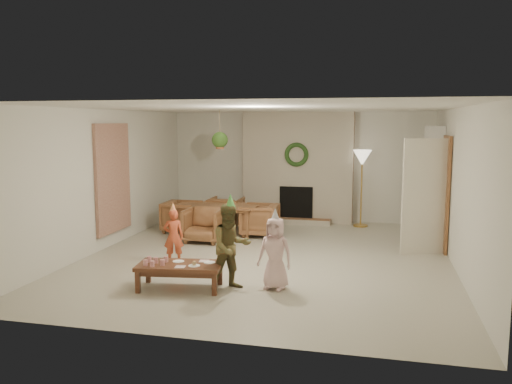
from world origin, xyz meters
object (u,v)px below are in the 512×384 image
(dining_chair_far, at_px, (226,212))
(dining_table, at_px, (216,219))
(child_red, at_px, (174,236))
(child_pink, at_px, (275,253))
(coffee_table_top, at_px, (180,266))
(dining_chair_near, at_px, (204,225))
(dining_chair_right, at_px, (260,220))
(child_plaid, at_px, (231,247))
(dining_chair_left, at_px, (182,216))

(dining_chair_far, bearing_deg, dining_table, 90.00)
(child_red, relative_size, child_pink, 0.89)
(dining_chair_far, xyz_separation_m, coffee_table_top, (0.60, -4.24, 0.00))
(dining_chair_near, height_order, dining_chair_right, same)
(dining_chair_far, xyz_separation_m, child_red, (0.02, -3.05, 0.12))
(child_plaid, bearing_deg, child_red, 105.02)
(dining_table, relative_size, dining_chair_far, 2.34)
(dining_chair_near, distance_m, child_red, 1.58)
(dining_chair_near, bearing_deg, child_plaid, -63.80)
(coffee_table_top, xyz_separation_m, child_pink, (1.27, 0.31, 0.17))
(coffee_table_top, xyz_separation_m, child_red, (-0.57, 1.19, 0.12))
(child_red, bearing_deg, dining_chair_right, -132.13)
(dining_table, height_order, child_pink, child_pink)
(dining_chair_right, bearing_deg, child_red, -21.23)
(dining_table, xyz_separation_m, child_plaid, (1.28, -3.35, 0.30))
(coffee_table_top, distance_m, child_red, 1.33)
(child_red, bearing_deg, child_pink, 133.54)
(dining_chair_far, height_order, coffee_table_top, dining_chair_far)
(dining_chair_left, xyz_separation_m, coffee_table_top, (1.34, -3.50, 0.00))
(dining_chair_left, height_order, coffee_table_top, dining_chair_left)
(dining_chair_far, height_order, child_plaid, child_plaid)
(coffee_table_top, distance_m, child_pink, 1.32)
(dining_chair_near, height_order, child_plaid, child_plaid)
(dining_chair_near, xyz_separation_m, child_red, (0.02, -1.57, 0.12))
(dining_chair_right, height_order, child_pink, child_pink)
(dining_chair_far, distance_m, dining_chair_right, 1.18)
(dining_table, relative_size, coffee_table_top, 1.47)
(dining_chair_right, height_order, coffee_table_top, dining_chair_right)
(dining_chair_far, distance_m, child_plaid, 4.29)
(dining_chair_left, bearing_deg, dining_chair_near, -135.00)
(dining_chair_right, bearing_deg, dining_table, -90.00)
(dining_chair_near, bearing_deg, dining_chair_far, 90.00)
(dining_chair_near, distance_m, child_pink, 3.09)
(child_plaid, bearing_deg, dining_chair_far, 72.00)
(dining_chair_right, distance_m, child_pink, 3.33)
(dining_table, height_order, dining_chair_right, dining_chair_right)
(dining_chair_right, relative_size, child_red, 0.81)
(dining_chair_near, bearing_deg, dining_table, 90.00)
(dining_chair_right, distance_m, child_red, 2.48)
(dining_table, bearing_deg, child_pink, -59.64)
(dining_chair_left, height_order, child_red, child_red)
(dining_chair_near, xyz_separation_m, coffee_table_top, (0.60, -2.76, 0.00))
(child_red, xyz_separation_m, child_pink, (1.84, -0.88, 0.05))
(child_red, xyz_separation_m, child_plaid, (1.26, -1.04, 0.15))
(dining_chair_near, height_order, dining_chair_left, same)
(dining_chair_left, xyz_separation_m, dining_chair_right, (1.66, -0.00, 0.00))
(dining_chair_left, bearing_deg, child_pink, -140.75)
(child_plaid, height_order, child_pink, child_plaid)
(dining_table, distance_m, dining_chair_far, 0.74)
(dining_chair_far, bearing_deg, coffee_table_top, 98.06)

